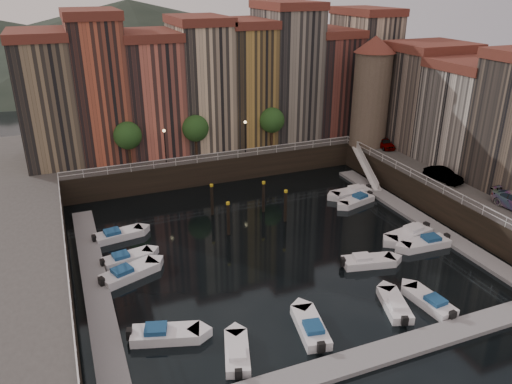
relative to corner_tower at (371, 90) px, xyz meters
name	(u,v)px	position (x,y,z in m)	size (l,w,h in m)	color
ground	(271,242)	(-20.00, -14.50, -10.19)	(200.00, 200.00, 0.00)	black
quay_far	(196,148)	(-20.00, 11.50, -8.69)	(80.00, 20.00, 3.00)	black
quay_right	(512,192)	(8.00, -16.50, -8.69)	(20.00, 36.00, 3.00)	black
dock_left	(95,281)	(-36.20, -15.50, -10.02)	(2.00, 28.00, 0.35)	gray
dock_right	(417,217)	(-3.80, -15.50, -10.02)	(2.00, 28.00, 0.35)	gray
dock_near	(373,356)	(-20.00, -31.50, -10.02)	(30.00, 2.00, 0.35)	gray
mountains	(119,38)	(-18.28, 95.50, -2.28)	(145.00, 100.00, 18.00)	#2D382D
far_terrace	(223,81)	(-16.69, 9.00, 0.76)	(48.70, 10.30, 17.50)	#826E52
right_terrace	(474,109)	(6.50, -10.70, -0.64)	(9.30, 24.30, 14.00)	#78685A
corner_tower	(371,90)	(0.00, 0.00, 0.00)	(5.20, 5.20, 13.80)	#6B5B4C
promenade_trees	(201,128)	(-21.33, 3.70, -3.61)	(21.20, 3.20, 5.20)	black
street_lamps	(206,135)	(-21.00, 2.70, -4.30)	(10.36, 0.36, 4.18)	black
railings	(252,187)	(-20.00, -9.62, -6.41)	(36.08, 34.04, 0.52)	white
gangway	(366,166)	(-2.90, -4.50, -8.28)	(2.78, 8.32, 3.73)	white
mooring_pilings	(248,206)	(-20.34, -9.26, -8.54)	(6.85, 5.26, 3.78)	black
boat_left_0	(164,334)	(-32.41, -24.44, -9.81)	(5.11, 3.10, 1.15)	white
boat_left_2	(128,273)	(-33.48, -15.61, -9.80)	(5.21, 3.47, 1.18)	white
boat_left_3	(126,258)	(-33.25, -13.00, -9.84)	(4.63, 2.39, 1.04)	white
boat_left_4	(118,235)	(-33.38, -8.29, -9.82)	(4.88, 2.38, 1.10)	white
boat_right_1	(426,243)	(-6.91, -20.72, -9.81)	(4.98, 2.03, 1.13)	white
boat_right_2	(409,234)	(-7.26, -18.70, -9.79)	(5.30, 2.74, 1.19)	white
boat_right_3	(357,200)	(-7.52, -9.89, -9.84)	(4.71, 2.78, 1.06)	white
boat_right_4	(352,192)	(-6.87, -7.82, -9.81)	(5.01, 2.04, 1.14)	white
boat_near_0	(237,354)	(-28.34, -28.12, -9.86)	(2.73, 4.47, 1.00)	white
boat_near_1	(311,328)	(-22.61, -27.65, -9.82)	(2.58, 4.97, 1.11)	white
boat_near_2	(395,305)	(-15.45, -27.63, -9.85)	(2.81, 4.53, 1.02)	white
boat_near_3	(430,302)	(-12.69, -28.27, -9.84)	(2.05, 4.70, 1.06)	white
car_a	(384,143)	(1.24, -2.08, -6.54)	(1.54, 3.82, 1.30)	gray
car_b	(443,176)	(0.24, -14.11, -6.50)	(1.47, 4.21, 1.39)	gray
boat_extra_756	(367,261)	(-13.84, -21.43, -9.82)	(4.89, 2.66, 1.10)	white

